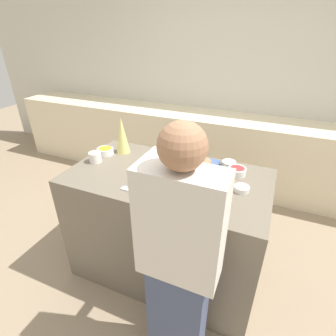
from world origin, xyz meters
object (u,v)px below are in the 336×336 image
candy_bowl_far_right (237,171)px  candy_bowl_behind_tray (105,151)px  gingerbread_house (161,168)px  candy_bowl_far_left (229,164)px  decorative_tree (122,135)px  mug (95,157)px  candy_bowl_front_corner (242,188)px  person (179,263)px  candy_bowl_center_rear (218,177)px  cookbook (206,163)px  candy_bowl_beside_tree (159,156)px  baking_tray (161,184)px

candy_bowl_far_right → candy_bowl_behind_tray: bearing=-175.5°
gingerbread_house → candy_bowl_far_left: gingerbread_house is taller
decorative_tree → mug: size_ratio=3.16×
candy_bowl_front_corner → person: person is taller
candy_bowl_center_rear → cookbook: size_ratio=0.54×
decorative_tree → person: person is taller
candy_bowl_beside_tree → candy_bowl_far_right: 0.64m
candy_bowl_far_left → candy_bowl_front_corner: (0.15, -0.31, -0.00)m
baking_tray → candy_bowl_beside_tree: bearing=116.4°
gingerbread_house → candy_bowl_far_right: size_ratio=2.49×
gingerbread_house → candy_bowl_behind_tray: (-0.63, 0.26, -0.10)m
candy_bowl_far_left → mug: 1.06m
baking_tray → candy_bowl_far_left: size_ratio=4.20×
baking_tray → mug: 0.63m
candy_bowl_far_left → decorative_tree: bearing=-173.8°
candy_bowl_far_right → person: size_ratio=0.08×
candy_bowl_far_left → candy_bowl_far_right: candy_bowl_far_right is taller
candy_bowl_center_rear → mug: size_ratio=1.07×
baking_tray → gingerbread_house: bearing=32.7°
baking_tray → mug: bearing=170.4°
gingerbread_house → candy_bowl_center_rear: bearing=31.5°
candy_bowl_beside_tree → candy_bowl_far_right: (0.64, -0.02, 0.01)m
candy_bowl_far_right → cookbook: (-0.25, 0.07, -0.02)m
decorative_tree → baking_tray: bearing=-34.4°
gingerbread_house → candy_bowl_behind_tray: gingerbread_house is taller
mug → person: person is taller
candy_bowl_front_corner → person: size_ratio=0.06×
candy_bowl_center_rear → mug: (-0.97, -0.11, 0.02)m
candy_bowl_front_corner → gingerbread_house: bearing=-165.3°
gingerbread_house → candy_bowl_far_left: size_ratio=2.99×
candy_bowl_far_right → candy_bowl_far_left: bearing=126.5°
candy_bowl_behind_tray → candy_bowl_center_rear: size_ratio=1.33×
baking_tray → decorative_tree: size_ratio=1.46×
candy_bowl_center_rear → candy_bowl_behind_tray: bearing=177.4°
candy_bowl_far_right → person: person is taller
cookbook → person: person is taller
gingerbread_house → baking_tray: bearing=-147.3°
gingerbread_house → mug: size_ratio=3.29×
gingerbread_house → candy_bowl_beside_tree: 0.42m
candy_bowl_beside_tree → candy_bowl_front_corner: size_ratio=1.21×
candy_bowl_far_left → candy_bowl_front_corner: candy_bowl_far_left is taller
decorative_tree → candy_bowl_beside_tree: decorative_tree is taller
mug → cookbook: bearing=20.3°
gingerbread_house → candy_bowl_far_left: (0.37, 0.45, -0.11)m
candy_bowl_front_corner → candy_bowl_behind_tray: bearing=174.1°
candy_bowl_beside_tree → candy_bowl_far_right: bearing=-2.1°
cookbook → decorative_tree: bearing=-175.4°
gingerbread_house → candy_bowl_beside_tree: size_ratio=2.61×
gingerbread_house → candy_bowl_front_corner: gingerbread_house is taller
baking_tray → mug: size_ratio=4.63×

